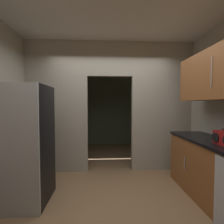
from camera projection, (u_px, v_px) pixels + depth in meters
ground at (115, 209)px, 2.38m from camera, size 20.00×20.00×0.00m
kitchen_overhead_slab at (113, 17)px, 2.67m from camera, size 4.00×6.82×0.06m
kitchen_partition at (111, 103)px, 3.72m from camera, size 3.60×0.12×2.82m
adjoining_room_shell at (108, 106)px, 5.52m from camera, size 3.60×2.60×2.82m
refrigerator at (22, 144)px, 2.52m from camera, size 0.77×0.77×1.75m
lower_cabinet_run at (221, 176)px, 2.39m from camera, size 0.62×2.10×0.93m
upper_cabinet_counterside at (224, 73)px, 2.32m from camera, size 0.36×1.89×0.74m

